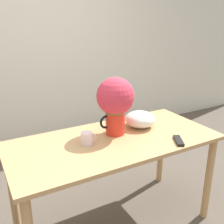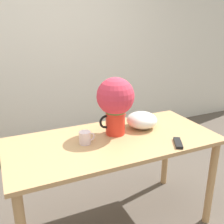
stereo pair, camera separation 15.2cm
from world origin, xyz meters
name	(u,v)px [view 2 (the right image)]	position (x,y,z in m)	size (l,w,h in m)	color
wall_back	(46,48)	(0.00, 1.86, 1.30)	(8.00, 0.05, 2.60)	silver
table	(113,152)	(0.11, 0.05, 0.68)	(1.59, 0.74, 0.79)	tan
flower_vase	(115,101)	(0.16, 0.14, 1.05)	(0.29, 0.29, 0.45)	red
coffee_mug	(85,138)	(-0.11, 0.07, 0.83)	(0.12, 0.09, 0.09)	silver
white_bowl	(142,120)	(0.42, 0.16, 0.85)	(0.26, 0.26, 0.13)	silver
remote_control	(178,143)	(0.50, -0.22, 0.80)	(0.12, 0.16, 0.02)	black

